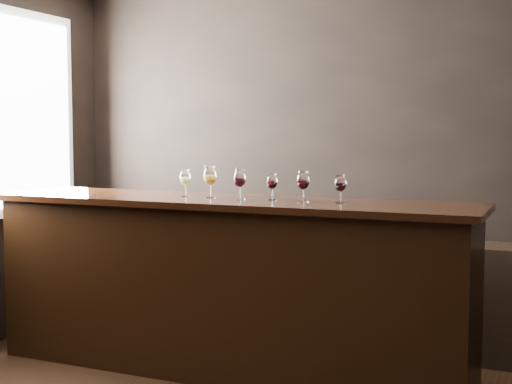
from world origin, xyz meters
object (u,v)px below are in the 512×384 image
at_px(back_bar_shelf, 411,296).
at_px(glass_amber, 210,177).
at_px(glass_red_a, 240,179).
at_px(glass_white, 185,178).
at_px(glass_red_d, 340,184).
at_px(glass_red_c, 303,181).
at_px(bar_counter, 227,288).
at_px(glass_red_b, 272,182).

distance_m(back_bar_shelf, glass_amber, 1.74).
height_order(glass_amber, glass_red_a, glass_amber).
relative_size(glass_white, glass_red_d, 1.04).
bearing_deg(back_bar_shelf, glass_red_c, -117.63).
bearing_deg(glass_red_a, back_bar_shelf, 45.43).
relative_size(glass_white, glass_red_a, 0.92).
bearing_deg(bar_counter, glass_red_a, -11.29).
xyz_separation_m(back_bar_shelf, glass_amber, (-1.16, -0.93, 0.90)).
relative_size(glass_amber, glass_red_a, 1.07).
distance_m(back_bar_shelf, glass_red_d, 1.29).
relative_size(back_bar_shelf, glass_red_d, 12.95).
relative_size(glass_red_b, glass_red_d, 0.97).
bearing_deg(glass_red_c, glass_red_d, 7.77).
distance_m(bar_counter, back_bar_shelf, 1.40).
bearing_deg(glass_red_b, glass_red_d, -3.23).
height_order(glass_red_c, glass_red_d, glass_red_c).
xyz_separation_m(glass_amber, glass_red_d, (0.90, 0.01, -0.02)).
xyz_separation_m(bar_counter, glass_white, (-0.34, 0.04, 0.73)).
height_order(glass_red_a, glass_red_d, glass_red_a).
distance_m(glass_red_b, glass_red_d, 0.47).
bearing_deg(glass_white, glass_red_b, 0.08).
xyz_separation_m(glass_red_c, glass_red_d, (0.23, 0.03, -0.01)).
bearing_deg(glass_amber, glass_red_a, -5.61).
bearing_deg(glass_red_c, back_bar_shelf, 62.37).
relative_size(glass_red_a, glass_red_d, 1.12).
distance_m(glass_white, glass_red_c, 0.88).
height_order(glass_red_a, glass_red_c, glass_red_a).
bearing_deg(bar_counter, back_bar_shelf, 41.94).
height_order(back_bar_shelf, glass_red_c, glass_red_c).
xyz_separation_m(glass_white, glass_red_a, (0.44, -0.06, 0.01)).
xyz_separation_m(back_bar_shelf, glass_red_b, (-0.73, -0.89, 0.87)).
bearing_deg(back_bar_shelf, glass_amber, -141.49).
height_order(glass_red_b, glass_red_c, glass_red_c).
height_order(bar_counter, glass_red_c, glass_red_c).
bearing_deg(glass_red_a, glass_red_c, 0.09).
distance_m(bar_counter, glass_amber, 0.76).
distance_m(glass_amber, glass_red_c, 0.67).
bearing_deg(glass_red_d, bar_counter, -179.08).
relative_size(back_bar_shelf, glass_white, 12.50).
bearing_deg(glass_red_c, glass_amber, 178.12).
bearing_deg(glass_red_b, glass_red_a, -163.89).
bearing_deg(glass_red_b, bar_counter, -172.75).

